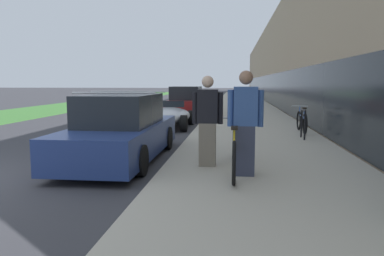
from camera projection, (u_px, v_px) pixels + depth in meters
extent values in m
cube|color=#B2AA99|center=(243.00, 106.00, 26.38)|extent=(4.04, 70.00, 0.14)
cube|color=tan|center=(322.00, 64.00, 33.08)|extent=(10.00, 70.00, 6.68)
cube|color=#1E2328|center=(265.00, 88.00, 33.89)|extent=(0.10, 63.00, 2.20)
cube|color=#3D7533|center=(92.00, 103.00, 31.74)|extent=(4.88, 70.00, 0.03)
torus|color=black|center=(234.00, 142.00, 7.96)|extent=(0.06, 0.71, 0.71)
torus|color=black|center=(234.00, 163.00, 5.88)|extent=(0.06, 0.71, 0.71)
cylinder|color=yellow|center=(234.00, 139.00, 6.90)|extent=(0.04, 1.80, 0.04)
cylinder|color=yellow|center=(234.00, 149.00, 6.49)|extent=(0.04, 1.07, 0.33)
cylinder|color=yellow|center=(234.00, 137.00, 6.21)|extent=(0.03, 0.03, 0.29)
cube|color=black|center=(234.00, 128.00, 6.19)|extent=(0.11, 0.22, 0.05)
cylinder|color=yellow|center=(234.00, 125.00, 7.75)|extent=(0.03, 0.03, 0.31)
cylinder|color=silver|center=(234.00, 118.00, 7.73)|extent=(0.52, 0.03, 0.03)
cube|color=#33384C|center=(245.00, 150.00, 6.52)|extent=(0.34, 0.24, 0.87)
cube|color=#33518E|center=(246.00, 106.00, 6.42)|extent=(0.41, 0.24, 0.67)
cylinder|color=#33518E|center=(231.00, 108.00, 6.45)|extent=(0.10, 0.10, 0.63)
cylinder|color=#33518E|center=(261.00, 108.00, 6.40)|extent=(0.10, 0.10, 0.63)
sphere|color=#936B51|center=(246.00, 78.00, 6.36)|extent=(0.24, 0.24, 0.24)
cube|color=#756B5B|center=(207.00, 144.00, 7.25)|extent=(0.32, 0.23, 0.84)
cube|color=black|center=(208.00, 106.00, 7.16)|extent=(0.39, 0.23, 0.64)
cylinder|color=black|center=(195.00, 108.00, 7.19)|extent=(0.10, 0.10, 0.61)
cylinder|color=black|center=(220.00, 108.00, 7.14)|extent=(0.10, 0.10, 0.61)
sphere|color=beige|center=(208.00, 82.00, 7.10)|extent=(0.23, 0.23, 0.23)
cylinder|color=black|center=(305.00, 126.00, 10.48)|extent=(0.05, 0.05, 0.82)
cylinder|color=black|center=(301.00, 123.00, 11.03)|extent=(0.05, 0.05, 0.82)
cylinder|color=black|center=(304.00, 110.00, 10.71)|extent=(0.05, 0.55, 0.05)
torus|color=black|center=(299.00, 120.00, 12.70)|extent=(0.05, 0.66, 0.66)
torus|color=black|center=(305.00, 124.00, 11.61)|extent=(0.05, 0.66, 0.66)
cylinder|color=#2D56A8|center=(302.00, 116.00, 12.13)|extent=(0.04, 0.94, 0.04)
cylinder|color=#2D56A8|center=(303.00, 119.00, 11.93)|extent=(0.04, 0.57, 0.31)
cylinder|color=#2D56A8|center=(304.00, 113.00, 11.77)|extent=(0.03, 0.03, 0.27)
cube|color=black|center=(304.00, 108.00, 11.75)|extent=(0.11, 0.22, 0.05)
cylinder|color=#2D56A8|center=(300.00, 110.00, 12.57)|extent=(0.03, 0.03, 0.29)
cylinder|color=silver|center=(300.00, 106.00, 12.55)|extent=(0.52, 0.03, 0.03)
cube|color=navy|center=(122.00, 139.00, 8.48)|extent=(1.68, 4.75, 0.66)
cube|color=#1E2328|center=(121.00, 109.00, 8.40)|extent=(1.45, 2.38, 0.67)
cylinder|color=silver|center=(127.00, 92.00, 8.87)|extent=(1.80, 0.04, 0.04)
cylinder|color=silver|center=(113.00, 93.00, 7.83)|extent=(1.80, 0.04, 0.04)
cylinder|color=black|center=(110.00, 137.00, 9.99)|extent=(0.22, 0.60, 0.60)
cylinder|color=black|center=(167.00, 138.00, 9.82)|extent=(0.22, 0.60, 0.60)
cylinder|color=black|center=(61.00, 159.00, 7.18)|extent=(0.22, 0.60, 0.60)
cylinder|color=black|center=(140.00, 160.00, 7.01)|extent=(0.22, 0.60, 0.60)
ellipsoid|color=silver|center=(167.00, 116.00, 14.51)|extent=(1.74, 3.95, 0.64)
cube|color=#1E2328|center=(169.00, 104.00, 14.95)|extent=(1.22, 0.04, 0.26)
cylinder|color=black|center=(153.00, 117.00, 15.75)|extent=(0.22, 0.60, 0.60)
cylinder|color=black|center=(191.00, 117.00, 15.57)|extent=(0.22, 0.60, 0.60)
cylinder|color=black|center=(139.00, 123.00, 13.49)|extent=(0.22, 0.60, 0.60)
cylinder|color=black|center=(184.00, 123.00, 13.31)|extent=(0.22, 0.60, 0.60)
cube|color=maroon|center=(186.00, 106.00, 19.84)|extent=(1.73, 4.37, 0.70)
cube|color=#1E2328|center=(186.00, 93.00, 19.76)|extent=(1.49, 2.18, 0.69)
cylinder|color=black|center=(175.00, 108.00, 21.25)|extent=(0.22, 0.60, 0.60)
cylinder|color=black|center=(203.00, 108.00, 21.07)|extent=(0.22, 0.60, 0.60)
cylinder|color=black|center=(167.00, 112.00, 18.67)|extent=(0.22, 0.60, 0.60)
cylinder|color=black|center=(199.00, 112.00, 18.49)|extent=(0.22, 0.60, 0.60)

